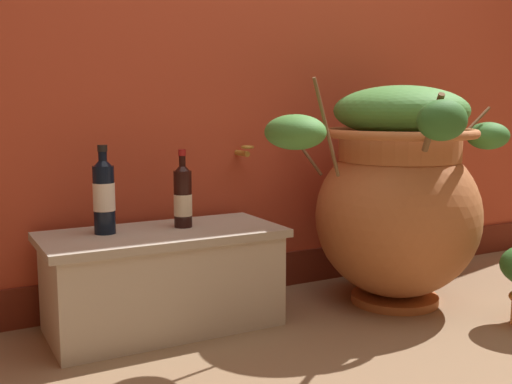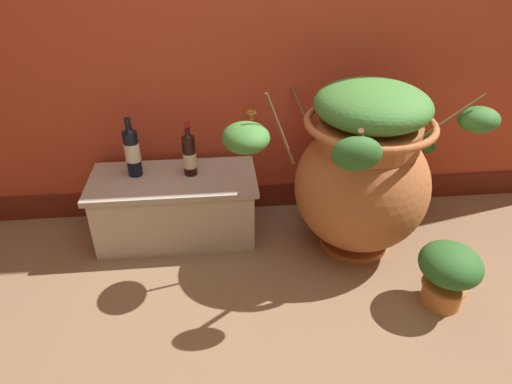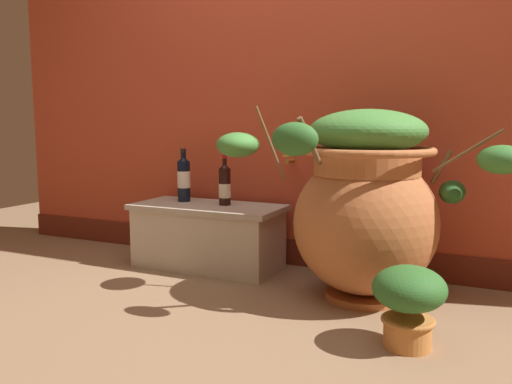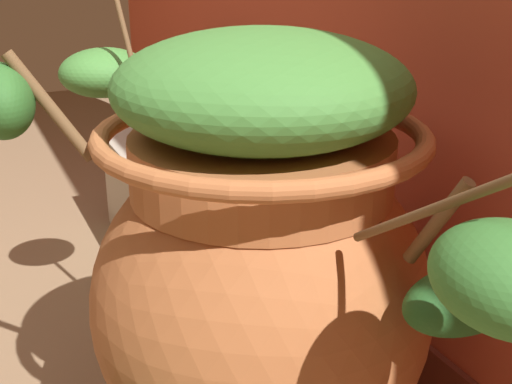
{
  "view_description": "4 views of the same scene",
  "coord_description": "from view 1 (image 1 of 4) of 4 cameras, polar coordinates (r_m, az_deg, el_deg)",
  "views": [
    {
      "loc": [
        -1.32,
        -1.29,
        0.84
      ],
      "look_at": [
        -0.18,
        0.83,
        0.5
      ],
      "focal_mm": 43.07,
      "sensor_mm": 36.0,
      "label": 1
    },
    {
      "loc": [
        -0.33,
        -1.27,
        1.57
      ],
      "look_at": [
        -0.13,
        0.7,
        0.35
      ],
      "focal_mm": 31.63,
      "sensor_mm": 36.0,
      "label": 2
    },
    {
      "loc": [
        0.97,
        -1.79,
        0.86
      ],
      "look_at": [
        -0.18,
        0.69,
        0.49
      ],
      "focal_mm": 36.69,
      "sensor_mm": 36.0,
      "label": 3
    },
    {
      "loc": [
        1.5,
        0.15,
        1.07
      ],
      "look_at": [
        -0.02,
        0.85,
        0.43
      ],
      "focal_mm": 47.23,
      "sensor_mm": 36.0,
      "label": 4
    }
  ],
  "objects": [
    {
      "name": "ground_plane",
      "position": [
        2.03,
        16.39,
        -16.72
      ],
      "size": [
        7.0,
        7.0,
        0.0
      ],
      "primitive_type": "plane",
      "color": "#896B4C"
    },
    {
      "name": "back_wall",
      "position": [
        2.85,
        -0.44,
        17.22
      ],
      "size": [
        4.4,
        0.33,
        2.6
      ],
      "color": "#B74228",
      "rests_on": "ground_plane"
    },
    {
      "name": "terracotta_urn",
      "position": [
        2.63,
        13.03,
        -0.06
      ],
      "size": [
        1.39,
        1.06,
        0.94
      ],
      "color": "#B26638",
      "rests_on": "ground_plane"
    },
    {
      "name": "stone_ledge",
      "position": [
        2.36,
        -8.62,
        -7.7
      ],
      "size": [
        0.89,
        0.42,
        0.37
      ],
      "color": "beige",
      "rests_on": "ground_plane"
    },
    {
      "name": "wine_bottle_left",
      "position": [
        2.36,
        -6.81,
        -0.32
      ],
      "size": [
        0.07,
        0.07,
        0.3
      ],
      "color": "black",
      "rests_on": "stone_ledge"
    },
    {
      "name": "wine_bottle_middle",
      "position": [
        2.29,
        -13.94,
        -0.12
      ],
      "size": [
        0.08,
        0.08,
        0.32
      ],
      "color": "black",
      "rests_on": "stone_ledge"
    }
  ]
}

